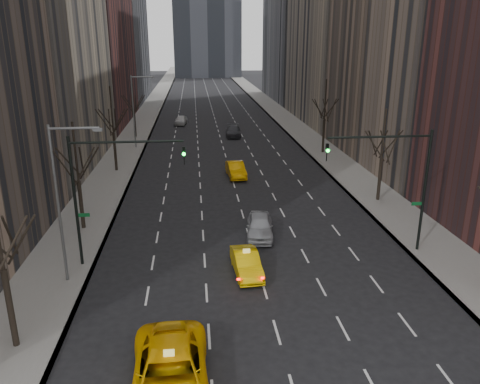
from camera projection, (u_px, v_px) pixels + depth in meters
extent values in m
cube|color=slate|center=(146.00, 117.00, 83.67)|extent=(4.50, 320.00, 0.15)
cube|color=slate|center=(281.00, 115.00, 85.95)|extent=(4.50, 320.00, 0.15)
cylinder|color=black|center=(10.00, 308.00, 20.67)|extent=(0.28, 0.28, 3.78)
cylinder|color=black|center=(10.00, 236.00, 20.51)|extent=(0.42, 1.80, 2.52)
cylinder|color=black|center=(21.00, 240.00, 20.05)|extent=(1.74, 0.72, 2.52)
cylinder|color=black|center=(10.00, 249.00, 19.24)|extent=(1.46, 1.25, 2.52)
cylinder|color=black|center=(81.00, 205.00, 33.94)|extent=(0.28, 0.28, 3.57)
cylinder|color=black|center=(75.00, 152.00, 32.72)|extent=(0.16, 0.16, 4.25)
cylinder|color=black|center=(82.00, 161.00, 33.82)|extent=(0.42, 1.80, 2.52)
cylinder|color=black|center=(89.00, 163.00, 33.36)|extent=(1.74, 0.72, 2.52)
cylinder|color=black|center=(85.00, 166.00, 32.54)|extent=(1.46, 1.25, 2.52)
cylinder|color=black|center=(72.00, 168.00, 32.19)|extent=(0.42, 1.80, 2.52)
cylinder|color=black|center=(64.00, 166.00, 32.65)|extent=(1.74, 0.72, 2.52)
cylinder|color=black|center=(69.00, 163.00, 33.46)|extent=(1.46, 1.25, 2.52)
cylinder|color=black|center=(115.00, 152.00, 49.01)|extent=(0.28, 0.28, 3.99)
cylinder|color=black|center=(112.00, 110.00, 47.65)|extent=(0.16, 0.16, 4.75)
cylinder|color=black|center=(115.00, 120.00, 48.82)|extent=(0.42, 1.80, 2.52)
cylinder|color=black|center=(121.00, 120.00, 48.36)|extent=(1.74, 0.72, 2.52)
cylinder|color=black|center=(118.00, 122.00, 47.54)|extent=(1.46, 1.25, 2.52)
cylinder|color=black|center=(110.00, 122.00, 47.19)|extent=(0.42, 1.80, 2.52)
cylinder|color=black|center=(104.00, 122.00, 47.65)|extent=(1.74, 0.72, 2.52)
cylinder|color=black|center=(107.00, 120.00, 48.46)|extent=(1.46, 1.25, 2.52)
cylinder|color=black|center=(135.00, 125.00, 66.13)|extent=(0.28, 0.28, 3.36)
cylinder|color=black|center=(133.00, 99.00, 64.98)|extent=(0.16, 0.16, 4.00)
cylinder|color=black|center=(135.00, 103.00, 66.04)|extent=(0.42, 1.80, 2.52)
cylinder|color=black|center=(140.00, 104.00, 65.57)|extent=(1.74, 0.72, 2.52)
cylinder|color=black|center=(138.00, 105.00, 64.76)|extent=(1.46, 1.25, 2.52)
cylinder|color=black|center=(132.00, 105.00, 64.41)|extent=(0.42, 1.80, 2.52)
cylinder|color=black|center=(127.00, 104.00, 64.87)|extent=(1.74, 0.72, 2.52)
cylinder|color=black|center=(129.00, 104.00, 65.68)|extent=(1.46, 1.25, 2.52)
cylinder|color=black|center=(380.00, 180.00, 39.96)|extent=(0.28, 0.28, 3.57)
cylinder|color=black|center=(384.00, 135.00, 38.74)|extent=(0.16, 0.16, 4.25)
cylinder|color=black|center=(381.00, 143.00, 39.84)|extent=(0.42, 1.80, 2.52)
cylinder|color=black|center=(391.00, 144.00, 39.37)|extent=(1.74, 0.72, 2.52)
cylinder|color=black|center=(393.00, 146.00, 38.56)|extent=(1.46, 1.25, 2.52)
cylinder|color=black|center=(385.00, 147.00, 38.21)|extent=(0.42, 1.80, 2.52)
cylinder|color=black|center=(375.00, 146.00, 38.67)|extent=(1.74, 0.72, 2.52)
cylinder|color=black|center=(373.00, 144.00, 39.48)|extent=(1.46, 1.25, 2.52)
cylinder|color=black|center=(323.00, 136.00, 56.92)|extent=(0.28, 0.28, 3.99)
cylinder|color=black|center=(326.00, 100.00, 55.56)|extent=(0.16, 0.16, 4.75)
cylinder|color=black|center=(324.00, 108.00, 56.73)|extent=(0.42, 1.80, 2.52)
cylinder|color=black|center=(331.00, 109.00, 56.27)|extent=(1.74, 0.72, 2.52)
cylinder|color=black|center=(332.00, 110.00, 55.45)|extent=(1.46, 1.25, 2.52)
cylinder|color=black|center=(326.00, 110.00, 55.10)|extent=(0.42, 1.80, 2.52)
cylinder|color=black|center=(319.00, 110.00, 55.56)|extent=(1.74, 0.72, 2.52)
cylinder|color=black|center=(318.00, 109.00, 56.37)|extent=(1.46, 1.25, 2.52)
cylinder|color=black|center=(75.00, 203.00, 27.69)|extent=(0.18, 0.18, 8.00)
cylinder|color=black|center=(127.00, 142.00, 26.87)|extent=(6.50, 0.14, 0.14)
imported|color=black|center=(184.00, 156.00, 27.45)|extent=(0.18, 0.22, 1.10)
sphere|color=#0CFF33|center=(184.00, 154.00, 27.24)|extent=(0.20, 0.20, 0.20)
cube|color=#0C5926|center=(84.00, 215.00, 27.98)|extent=(0.70, 0.04, 0.22)
cylinder|color=black|center=(424.00, 192.00, 29.70)|extent=(0.18, 0.18, 8.00)
cylinder|color=black|center=(380.00, 137.00, 28.28)|extent=(6.50, 0.14, 0.14)
imported|color=black|center=(327.00, 152.00, 28.25)|extent=(0.18, 0.22, 1.10)
sphere|color=#0CFF33|center=(328.00, 151.00, 28.04)|extent=(0.20, 0.20, 0.20)
cube|color=#0C5926|center=(417.00, 204.00, 29.91)|extent=(0.70, 0.04, 0.22)
cylinder|color=slate|center=(58.00, 206.00, 25.60)|extent=(0.16, 0.16, 9.00)
cylinder|color=slate|center=(74.00, 128.00, 24.39)|extent=(2.60, 0.14, 0.14)
cube|color=slate|center=(98.00, 130.00, 24.53)|extent=(0.50, 0.22, 0.15)
cylinder|color=slate|center=(133.00, 112.00, 58.70)|extent=(0.16, 0.16, 9.00)
cylinder|color=slate|center=(142.00, 77.00, 57.49)|extent=(2.60, 0.14, 0.14)
cube|color=slate|center=(152.00, 78.00, 57.63)|extent=(0.50, 0.22, 0.15)
imported|color=#FCB905|center=(170.00, 375.00, 18.20)|extent=(3.27, 6.71, 1.84)
imported|color=yellow|center=(246.00, 263.00, 27.84)|extent=(1.74, 4.23, 1.36)
imported|color=#9B9DA2|center=(260.00, 226.00, 33.10)|extent=(2.40, 4.78, 1.56)
imported|color=#EEA005|center=(236.00, 170.00, 47.47)|extent=(1.93, 4.71, 1.52)
imported|color=#2F2F34|center=(233.00, 131.00, 67.40)|extent=(2.39, 5.28, 1.50)
imported|color=silver|center=(181.00, 120.00, 76.47)|extent=(2.32, 4.52, 1.47)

